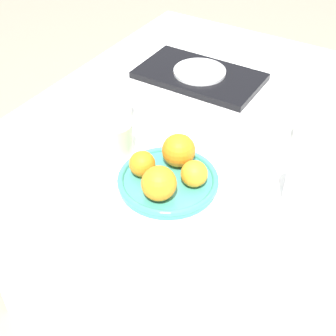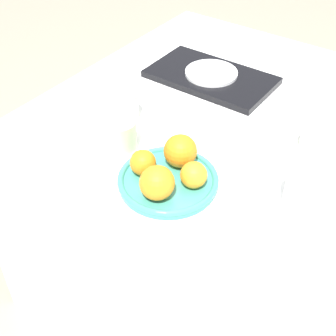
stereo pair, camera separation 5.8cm
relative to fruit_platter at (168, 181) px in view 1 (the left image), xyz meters
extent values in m
plane|color=gray|center=(0.08, 0.34, -0.71)|extent=(12.00, 12.00, 0.00)
cube|color=white|center=(0.08, 0.34, -0.36)|extent=(1.21, 1.06, 0.70)
cylinder|color=teal|center=(0.00, 0.00, 0.00)|extent=(0.23, 0.23, 0.02)
torus|color=teal|center=(0.00, 0.00, 0.00)|extent=(0.23, 0.23, 0.01)
sphere|color=orange|center=(0.01, -0.06, 0.04)|extent=(0.08, 0.08, 0.08)
sphere|color=orange|center=(-0.01, 0.06, 0.04)|extent=(0.08, 0.08, 0.08)
sphere|color=orange|center=(0.06, 0.02, 0.03)|extent=(0.06, 0.06, 0.06)
sphere|color=orange|center=(-0.06, -0.01, 0.03)|extent=(0.06, 0.06, 0.06)
cylinder|color=silver|center=(0.28, 0.10, 0.05)|extent=(0.07, 0.07, 0.13)
cube|color=black|center=(-0.17, 0.46, 0.00)|extent=(0.38, 0.22, 0.02)
cylinder|color=white|center=(-0.17, 0.46, 0.01)|extent=(0.16, 0.16, 0.01)
cylinder|color=beige|center=(-0.17, 0.04, 0.03)|extent=(0.08, 0.08, 0.08)
cylinder|color=beige|center=(-0.26, 0.15, 0.03)|extent=(0.08, 0.08, 0.08)
cylinder|color=beige|center=(0.23, 0.32, 0.02)|extent=(0.09, 0.09, 0.07)
camera|label=1|loc=(0.41, -0.68, 0.72)|focal=50.00mm
camera|label=2|loc=(0.46, -0.65, 0.72)|focal=50.00mm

